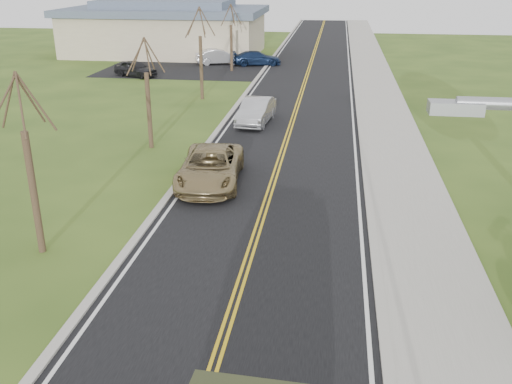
# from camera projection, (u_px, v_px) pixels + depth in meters

# --- Properties ---
(road) EXTENTS (8.00, 120.00, 0.01)m
(road) POSITION_uv_depth(u_px,v_px,m) (304.00, 86.00, 46.02)
(road) COLOR black
(road) RESTS_ON ground
(curb_right) EXTENTS (0.30, 120.00, 0.12)m
(curb_right) POSITION_uv_depth(u_px,v_px,m) (356.00, 86.00, 45.46)
(curb_right) COLOR #9E998E
(curb_right) RESTS_ON ground
(sidewalk_right) EXTENTS (3.20, 120.00, 0.10)m
(sidewalk_right) POSITION_uv_depth(u_px,v_px,m) (378.00, 87.00, 45.24)
(sidewalk_right) COLOR #9E998E
(sidewalk_right) RESTS_ON ground
(curb_left) EXTENTS (0.30, 120.00, 0.10)m
(curb_left) POSITION_uv_depth(u_px,v_px,m) (253.00, 84.00, 46.54)
(curb_left) COLOR #9E998E
(curb_left) RESTS_ON ground
(bare_tree_a) EXTENTS (1.93, 2.26, 6.08)m
(bare_tree_a) POSITION_uv_depth(u_px,v_px,m) (31.00, 179.00, 18.35)
(bare_tree_a) COLOR #38281C
(bare_tree_a) RESTS_ON ground
(bare_tree_b) EXTENTS (1.83, 2.14, 5.73)m
(bare_tree_b) POSITION_uv_depth(u_px,v_px,m) (148.00, 102.00, 29.45)
(bare_tree_b) COLOR #38281C
(bare_tree_b) RESTS_ON ground
(bare_tree_c) EXTENTS (2.04, 2.39, 6.42)m
(bare_tree_c) POSITION_uv_depth(u_px,v_px,m) (201.00, 60.00, 40.38)
(bare_tree_c) COLOR #38281C
(bare_tree_c) RESTS_ON ground
(bare_tree_d) EXTENTS (1.88, 2.20, 5.91)m
(bare_tree_d) POSITION_uv_depth(u_px,v_px,m) (231.00, 43.00, 51.50)
(bare_tree_d) COLOR #38281C
(bare_tree_d) RESTS_ON ground
(commercial_building) EXTENTS (25.50, 21.50, 5.65)m
(commercial_building) POSITION_uv_depth(u_px,v_px,m) (166.00, 28.00, 61.79)
(commercial_building) COLOR tan
(commercial_building) RESTS_ON ground
(suv_champagne) EXTENTS (3.04, 5.82, 1.56)m
(suv_champagne) POSITION_uv_depth(u_px,v_px,m) (210.00, 167.00, 25.03)
(suv_champagne) COLOR #8F7B51
(suv_champagne) RESTS_ON ground
(sedan_silver) EXTENTS (2.02, 4.75, 1.53)m
(sedan_silver) POSITION_uv_depth(u_px,v_px,m) (256.00, 111.00, 34.72)
(sedan_silver) COLOR #A8A9AD
(sedan_silver) RESTS_ON ground
(lot_car_dark) EXTENTS (4.37, 3.17, 1.38)m
(lot_car_dark) POSITION_uv_depth(u_px,v_px,m) (135.00, 69.00, 49.52)
(lot_car_dark) COLOR black
(lot_car_dark) RESTS_ON ground
(lot_car_silver) EXTENTS (4.78, 3.21, 1.49)m
(lot_car_silver) POSITION_uv_depth(u_px,v_px,m) (219.00, 57.00, 55.74)
(lot_car_silver) COLOR silver
(lot_car_silver) RESTS_ON ground
(lot_car_navy) EXTENTS (5.00, 2.98, 1.36)m
(lot_car_navy) POSITION_uv_depth(u_px,v_px,m) (257.00, 58.00, 55.16)
(lot_car_navy) COLOR #101F3E
(lot_car_navy) RESTS_ON ground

